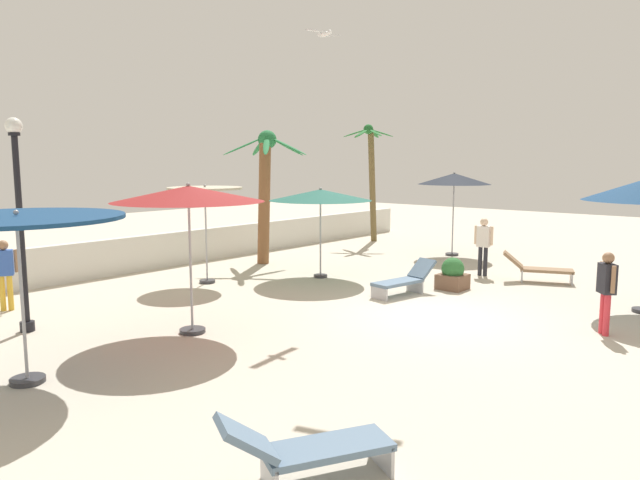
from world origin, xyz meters
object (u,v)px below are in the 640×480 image
patio_umbrella_3 (17,225)px  planter (453,275)px  guest_0 (483,241)px  seagull_2 (324,34)px  patio_umbrella_5 (205,195)px  patio_umbrella_4 (188,195)px  guest_2 (5,268)px  guest_1 (607,285)px  lamp_post_0 (20,213)px  lounge_chair_1 (537,268)px  patio_umbrella_0 (454,179)px  lounge_chair_0 (404,279)px  patio_umbrella_2 (320,195)px  palm_tree_1 (265,181)px  lounge_chair_2 (306,448)px  palm_tree_0 (371,169)px

patio_umbrella_3 → planter: (10.28, -1.84, -2.07)m
guest_0 → seagull_2: bearing=164.1°
guest_0 → patio_umbrella_5: bearing=137.6°
patio_umbrella_4 → guest_0: size_ratio=1.73×
guest_2 → patio_umbrella_3: bearing=-108.9°
seagull_2 → guest_1: bearing=-76.6°
patio_umbrella_3 → planter: 10.65m
lamp_post_0 → patio_umbrella_5: bearing=10.2°
lounge_chair_1 → guest_2: (-11.00, 8.08, 0.59)m
patio_umbrella_0 → lounge_chair_0: (-6.46, -2.04, -2.34)m
patio_umbrella_5 → lamp_post_0: 5.44m
guest_1 → seagull_2: size_ratio=1.25×
patio_umbrella_2 → lounge_chair_0: size_ratio=1.52×
patio_umbrella_5 → seagull_2: (0.46, -3.88, 3.82)m
palm_tree_1 → guest_1: 11.16m
palm_tree_1 → lounge_chair_0: size_ratio=2.25×
lounge_chair_1 → lounge_chair_2: 12.16m
patio_umbrella_4 → planter: 7.64m
guest_1 → patio_umbrella_2: bearing=84.5°
palm_tree_1 → lounge_chair_2: bearing=-132.8°
lounge_chair_1 → guest_0: 1.71m
lamp_post_0 → planter: (9.05, -4.67, -1.99)m
lounge_chair_0 → lounge_chair_1: same height
lounge_chair_0 → palm_tree_0: bearing=40.5°
seagull_2 → patio_umbrella_2: bearing=41.8°
lounge_chair_0 → lounge_chair_2: lounge_chair_0 is taller
lounge_chair_2 → guest_0: guest_0 is taller
lounge_chair_0 → planter: (1.38, -0.63, -0.01)m
patio_umbrella_5 → planter: bearing=-56.7°
patio_umbrella_0 → palm_tree_1: size_ratio=0.68×
patio_umbrella_2 → seagull_2: seagull_2 is taller
lounge_chair_0 → guest_1: bearing=-95.1°
lounge_chair_2 → patio_umbrella_0: bearing=22.2°
patio_umbrella_5 → lounge_chair_0: (2.32, -5.00, -2.08)m
patio_umbrella_2 → patio_umbrella_4: size_ratio=1.00×
palm_tree_1 → guest_1: size_ratio=2.67×
patio_umbrella_5 → guest_1: (1.88, -9.87, -1.47)m
guest_0 → guest_1: guest_0 is taller
patio_umbrella_4 → patio_umbrella_0: bearing=2.9°
planter → lounge_chair_0: bearing=155.4°
patio_umbrella_3 → lounge_chair_2: patio_umbrella_3 is taller
patio_umbrella_3 → lounge_chair_2: 5.61m
patio_umbrella_2 → palm_tree_1: palm_tree_1 is taller
guest_1 → patio_umbrella_0: bearing=45.1°
palm_tree_0 → guest_0: 8.07m
guest_0 → planter: 2.35m
lounge_chair_2 → guest_1: (7.81, -0.91, 0.60)m
patio_umbrella_2 → patio_umbrella_5: 3.27m
guest_1 → seagull_2: (-1.43, 5.99, 5.30)m
patio_umbrella_2 → lounge_chair_1: patio_umbrella_2 is taller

